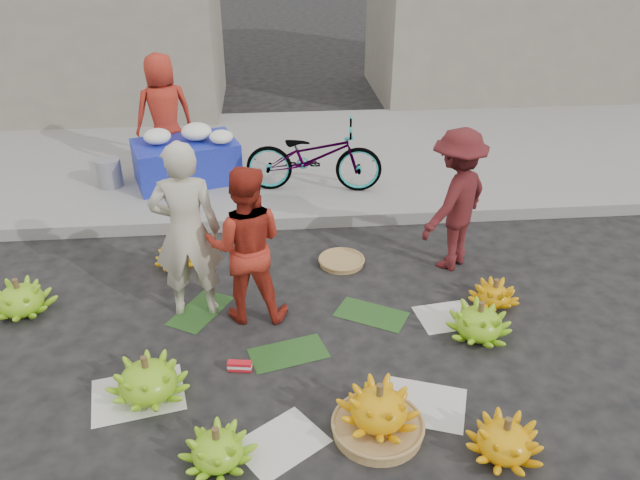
{
  "coord_description": "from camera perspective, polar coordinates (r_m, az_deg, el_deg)",
  "views": [
    {
      "loc": [
        -0.21,
        -4.42,
        3.42
      ],
      "look_at": [
        0.24,
        0.52,
        0.7
      ],
      "focal_mm": 35.0,
      "sensor_mm": 36.0,
      "label": 1
    }
  ],
  "objects": [
    {
      "name": "vendor_red",
      "position": [
        5.53,
        -6.81,
        -0.47
      ],
      "size": [
        0.76,
        0.62,
        1.48
      ],
      "primitive_type": "imported",
      "rotation": [
        0.0,
        0.0,
        3.06
      ],
      "color": "#B62F1C",
      "rests_on": "ground"
    },
    {
      "name": "flower_table",
      "position": [
        8.42,
        -12.09,
        7.29
      ],
      "size": [
        1.48,
        1.16,
        0.75
      ],
      "rotation": [
        0.0,
        0.0,
        0.3
      ],
      "color": "#1822A0",
      "rests_on": "sidewalk"
    },
    {
      "name": "ground",
      "position": [
        5.59,
        -1.95,
        -8.99
      ],
      "size": [
        80.0,
        80.0,
        0.0
      ],
      "primitive_type": "plane",
      "color": "black",
      "rests_on": "ground"
    },
    {
      "name": "newspaper_scatter",
      "position": [
        4.98,
        -1.38,
        -14.58
      ],
      "size": [
        3.2,
        1.8,
        0.0
      ],
      "primitive_type": null,
      "color": "silver",
      "rests_on": "ground"
    },
    {
      "name": "banana_bunch_1",
      "position": [
        4.52,
        -9.37,
        -18.29
      ],
      "size": [
        0.61,
        0.61,
        0.32
      ],
      "rotation": [
        0.0,
        0.0,
        -0.28
      ],
      "color": "#60A717",
      "rests_on": "ground"
    },
    {
      "name": "man_striped",
      "position": [
        6.45,
        12.29,
        3.58
      ],
      "size": [
        1.09,
        1.06,
        1.5
      ],
      "primitive_type": "imported",
      "rotation": [
        0.0,
        0.0,
        3.89
      ],
      "color": "maroon",
      "rests_on": "ground"
    },
    {
      "name": "banana_bunch_5",
      "position": [
        6.17,
        15.66,
        -4.8
      ],
      "size": [
        0.56,
        0.56,
        0.28
      ],
      "rotation": [
        0.0,
        0.0,
        0.43
      ],
      "color": "#E7A50B",
      "rests_on": "ground"
    },
    {
      "name": "bicycle",
      "position": [
        7.91,
        -0.57,
        7.66
      ],
      "size": [
        0.81,
        1.78,
        0.9
      ],
      "primitive_type": "imported",
      "rotation": [
        0.0,
        0.0,
        1.44
      ],
      "color": "gray",
      "rests_on": "sidewalk"
    },
    {
      "name": "curb",
      "position": [
        7.42,
        -2.99,
        1.9
      ],
      "size": [
        40.0,
        0.25,
        0.15
      ],
      "primitive_type": "cube",
      "color": "gray",
      "rests_on": "ground"
    },
    {
      "name": "flower_vendor",
      "position": [
        8.73,
        -14.07,
        11.19
      ],
      "size": [
        0.9,
        0.75,
        1.58
      ],
      "primitive_type": "imported",
      "rotation": [
        0.0,
        0.0,
        3.52
      ],
      "color": "#B62F1C",
      "rests_on": "sidewalk"
    },
    {
      "name": "banana_bunch_6",
      "position": [
        6.45,
        -25.76,
        -4.8
      ],
      "size": [
        0.75,
        0.75,
        0.37
      ],
      "rotation": [
        0.0,
        0.0,
        -0.38
      ],
      "color": "#60A717",
      "rests_on": "ground"
    },
    {
      "name": "banana_leaves",
      "position": [
        5.74,
        -3.08,
        -7.79
      ],
      "size": [
        2.0,
        1.0,
        0.0
      ],
      "primitive_type": null,
      "color": "#1B4115",
      "rests_on": "ground"
    },
    {
      "name": "incense_stack",
      "position": [
        5.27,
        -7.35,
        -11.37
      ],
      "size": [
        0.21,
        0.09,
        0.08
      ],
      "primitive_type": "cube",
      "rotation": [
        0.0,
        0.0,
        -0.16
      ],
      "color": "red",
      "rests_on": "ground"
    },
    {
      "name": "banana_bunch_7",
      "position": [
        6.74,
        -12.84,
        -1.26
      ],
      "size": [
        0.56,
        0.56,
        0.3
      ],
      "rotation": [
        0.0,
        0.0,
        -0.24
      ],
      "color": "#E7A50B",
      "rests_on": "ground"
    },
    {
      "name": "banana_bunch_2",
      "position": [
        4.64,
        5.38,
        -15.45
      ],
      "size": [
        0.65,
        0.65,
        0.45
      ],
      "rotation": [
        0.0,
        0.0,
        -0.09
      ],
      "color": "olive",
      "rests_on": "ground"
    },
    {
      "name": "sidewalk",
      "position": [
        9.34,
        -3.56,
        7.62
      ],
      "size": [
        40.0,
        4.0,
        0.12
      ],
      "primitive_type": "cube",
      "color": "gray",
      "rests_on": "ground"
    },
    {
      "name": "vendor_cream",
      "position": [
        5.62,
        -12.12,
        0.77
      ],
      "size": [
        0.62,
        0.41,
        1.68
      ],
      "primitive_type": "imported",
      "rotation": [
        0.0,
        0.0,
        3.16
      ],
      "color": "beige",
      "rests_on": "ground"
    },
    {
      "name": "grey_bucket",
      "position": [
        8.57,
        -18.72,
        5.85
      ],
      "size": [
        0.32,
        0.32,
        0.36
      ],
      "primitive_type": "cylinder",
      "color": "slate",
      "rests_on": "sidewalk"
    },
    {
      "name": "banana_bunch_3",
      "position": [
        4.69,
        16.54,
        -17.09
      ],
      "size": [
        0.66,
        0.66,
        0.34
      ],
      "rotation": [
        0.0,
        0.0,
        -0.31
      ],
      "color": "#E7A50B",
      "rests_on": "ground"
    },
    {
      "name": "banana_bunch_0",
      "position": [
        5.09,
        -15.5,
        -12.17
      ],
      "size": [
        0.68,
        0.68,
        0.39
      ],
      "rotation": [
        0.0,
        0.0,
        -0.09
      ],
      "color": "#60A717",
      "rests_on": "ground"
    },
    {
      "name": "banana_bunch_4",
      "position": [
        5.69,
        14.34,
        -7.24
      ],
      "size": [
        0.76,
        0.76,
        0.36
      ],
      "rotation": [
        0.0,
        0.0,
        -0.44
      ],
      "color": "#60A717",
      "rests_on": "ground"
    },
    {
      "name": "basket_spare",
      "position": [
        6.64,
        1.98,
        -1.97
      ],
      "size": [
        0.6,
        0.6,
        0.05
      ],
      "primitive_type": "cylinder",
      "rotation": [
        0.0,
        0.0,
        0.34
      ],
      "color": "olive",
      "rests_on": "ground"
    }
  ]
}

